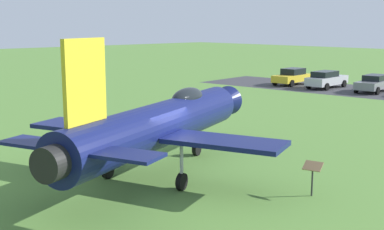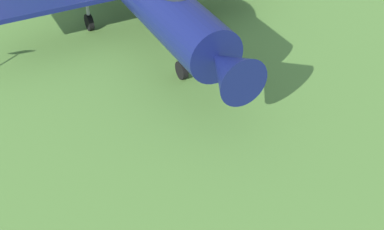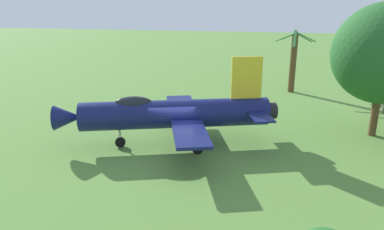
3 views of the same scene
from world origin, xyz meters
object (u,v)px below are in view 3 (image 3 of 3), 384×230
(shade_tree, at_px, (384,54))
(info_plaque, at_px, (167,106))
(display_jet, at_px, (169,113))
(palm_tree, at_px, (293,62))

(shade_tree, distance_m, info_plaque, 14.68)
(display_jet, distance_m, shade_tree, 13.40)
(shade_tree, relative_size, info_plaque, 7.23)
(display_jet, relative_size, shade_tree, 1.51)
(display_jet, height_order, info_plaque, display_jet)
(palm_tree, height_order, info_plaque, palm_tree)
(display_jet, relative_size, info_plaque, 10.94)
(info_plaque, bearing_deg, display_jet, -160.43)
(display_jet, xyz_separation_m, palm_tree, (15.96, -7.29, 0.95))
(display_jet, distance_m, info_plaque, 5.75)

